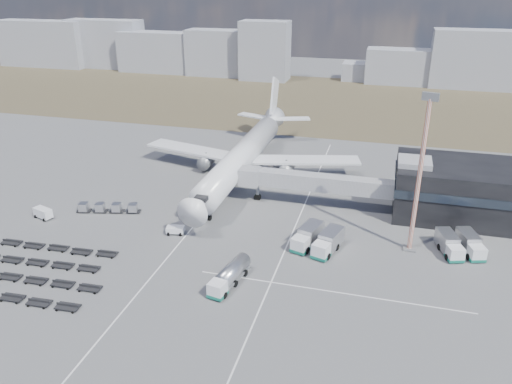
# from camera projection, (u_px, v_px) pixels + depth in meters

# --- Properties ---
(ground) EXTENTS (420.00, 420.00, 0.00)m
(ground) POSITION_uv_depth(u_px,v_px,m) (192.00, 243.00, 85.70)
(ground) COLOR #565659
(ground) RESTS_ON ground
(grass_strip) EXTENTS (420.00, 90.00, 0.01)m
(grass_strip) POSITION_uv_depth(u_px,v_px,m) (305.00, 100.00, 182.90)
(grass_strip) COLOR #443B28
(grass_strip) RESTS_ON ground
(lane_markings) EXTENTS (47.12, 110.00, 0.01)m
(lane_markings) POSITION_uv_depth(u_px,v_px,m) (251.00, 242.00, 85.99)
(lane_markings) COLOR silver
(lane_markings) RESTS_ON ground
(terminal) EXTENTS (30.40, 16.40, 11.00)m
(terminal) POSITION_uv_depth(u_px,v_px,m) (477.00, 190.00, 93.27)
(terminal) COLOR black
(terminal) RESTS_ON ground
(jet_bridge) EXTENTS (30.30, 3.80, 7.05)m
(jet_bridge) POSITION_uv_depth(u_px,v_px,m) (305.00, 181.00, 97.89)
(jet_bridge) COLOR #939399
(jet_bridge) RESTS_ON ground
(airliner) EXTENTS (51.59, 64.53, 17.62)m
(airliner) POSITION_uv_depth(u_px,v_px,m) (245.00, 154.00, 112.18)
(airliner) COLOR white
(airliner) RESTS_ON ground
(skyline) EXTENTS (302.18, 22.00, 24.49)m
(skyline) POSITION_uv_depth(u_px,v_px,m) (290.00, 55.00, 216.46)
(skyline) COLOR #9496A1
(skyline) RESTS_ON ground
(fuel_tanker) EXTENTS (4.09, 9.69, 3.04)m
(fuel_tanker) POSITION_uv_depth(u_px,v_px,m) (229.00, 276.00, 73.67)
(fuel_tanker) COLOR white
(fuel_tanker) RESTS_ON ground
(pushback_tug) EXTENTS (3.37, 2.30, 1.41)m
(pushback_tug) POSITION_uv_depth(u_px,v_px,m) (175.00, 230.00, 88.45)
(pushback_tug) COLOR white
(pushback_tug) RESTS_ON ground
(utility_van) EXTENTS (4.07, 2.76, 2.04)m
(utility_van) POSITION_uv_depth(u_px,v_px,m) (43.00, 213.00, 93.97)
(utility_van) COLOR white
(utility_van) RESTS_ON ground
(catering_truck) EXTENTS (3.88, 6.58, 2.83)m
(catering_truck) POSITION_uv_depth(u_px,v_px,m) (270.00, 171.00, 113.04)
(catering_truck) COLOR white
(catering_truck) RESTS_ON ground
(service_trucks_near) EXTENTS (8.41, 9.27, 3.12)m
(service_trucks_near) POSITION_uv_depth(u_px,v_px,m) (318.00, 239.00, 83.38)
(service_trucks_near) COLOR white
(service_trucks_near) RESTS_ON ground
(service_trucks_far) EXTENTS (7.84, 8.63, 2.89)m
(service_trucks_far) POSITION_uv_depth(u_px,v_px,m) (460.00, 244.00, 82.08)
(service_trucks_far) COLOR white
(service_trucks_far) RESTS_ON ground
(uld_row) EXTENTS (12.33, 4.41, 1.70)m
(uld_row) POSITION_uv_depth(u_px,v_px,m) (108.00, 208.00, 96.27)
(uld_row) COLOR black
(uld_row) RESTS_ON ground
(baggage_dollies) EXTENTS (26.95, 16.90, 0.80)m
(baggage_dollies) POSITION_uv_depth(u_px,v_px,m) (27.00, 271.00, 76.89)
(baggage_dollies) COLOR black
(baggage_dollies) RESTS_ON ground
(floodlight_mast) EXTENTS (2.53, 2.04, 26.47)m
(floodlight_mast) POSITION_uv_depth(u_px,v_px,m) (419.00, 176.00, 78.41)
(floodlight_mast) COLOR #B13E1C
(floodlight_mast) RESTS_ON ground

